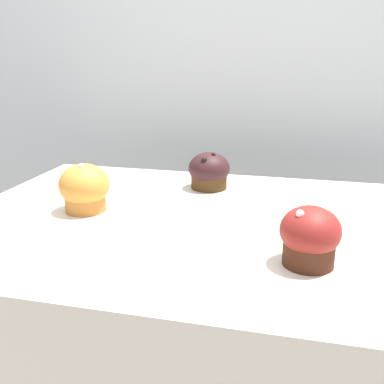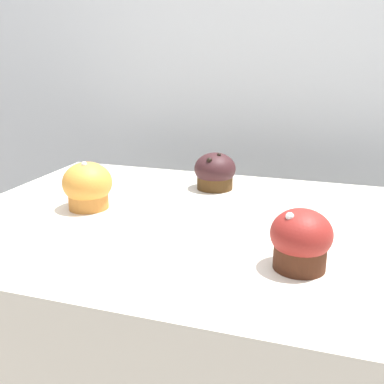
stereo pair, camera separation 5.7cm
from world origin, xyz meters
TOP-DOWN VIEW (x-y plane):
  - wall_back at (0.00, 0.60)m, footprint 3.20×0.10m
  - muffin_front_center at (0.14, -0.14)m, footprint 0.08×0.08m
  - muffin_back_left at (-0.27, -0.01)m, footprint 0.09×0.09m
  - muffin_back_right at (-0.08, 0.19)m, footprint 0.09×0.09m

SIDE VIEW (x-z plane):
  - wall_back at x=0.00m, z-range 0.00..1.80m
  - muffin_back_right at x=-0.08m, z-range 0.94..1.03m
  - muffin_front_center at x=0.14m, z-range 0.95..1.03m
  - muffin_back_left at x=-0.27m, z-range 0.94..1.04m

